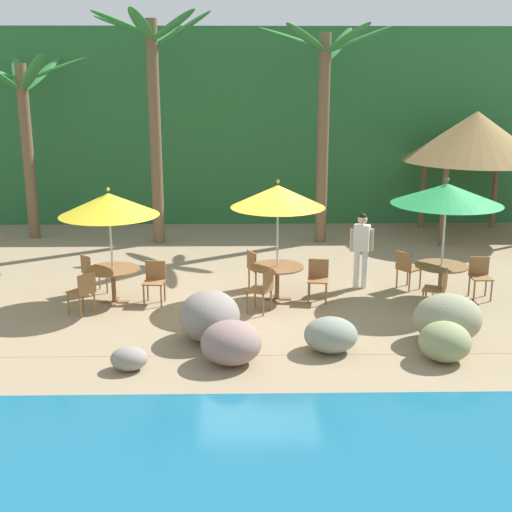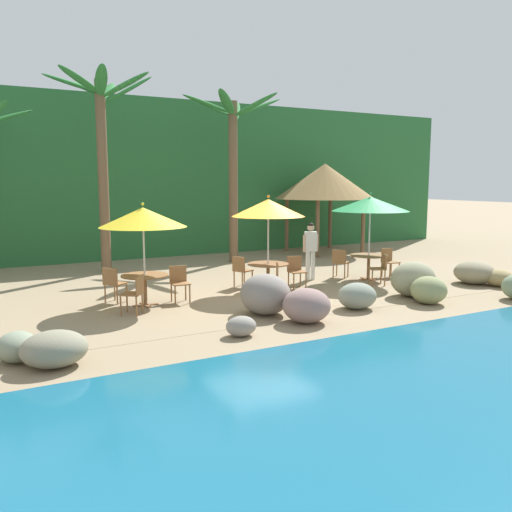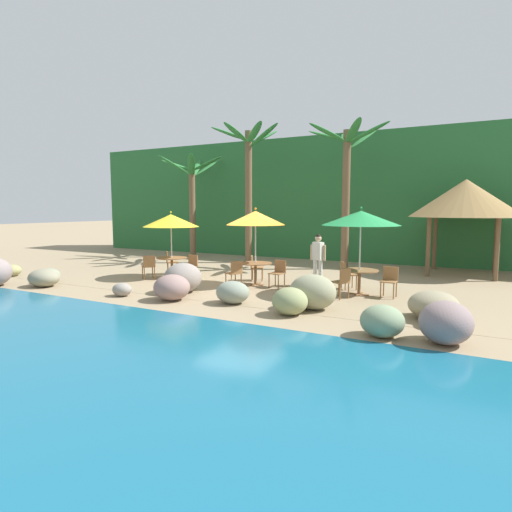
# 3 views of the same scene
# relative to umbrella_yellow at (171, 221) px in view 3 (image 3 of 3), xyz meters

# --- Properties ---
(ground_plane) EXTENTS (120.00, 120.00, 0.00)m
(ground_plane) POSITION_rel_umbrella_yellow_xyz_m (2.99, -0.17, -2.08)
(ground_plane) COLOR #937F60
(terrace_deck) EXTENTS (18.00, 5.20, 0.01)m
(terrace_deck) POSITION_rel_umbrella_yellow_xyz_m (2.99, -0.17, -2.08)
(terrace_deck) COLOR #937F60
(terrace_deck) RESTS_ON ground
(foliage_backdrop) EXTENTS (28.00, 2.40, 6.00)m
(foliage_backdrop) POSITION_rel_umbrella_yellow_xyz_m (2.99, 8.83, 0.92)
(foliage_backdrop) COLOR #286633
(foliage_backdrop) RESTS_ON ground
(rock_seawall) EXTENTS (15.78, 3.46, 0.94)m
(rock_seawall) POSITION_rel_umbrella_yellow_xyz_m (3.32, -2.92, -1.71)
(rock_seawall) COLOR gray
(rock_seawall) RESTS_ON ground
(umbrella_yellow) EXTENTS (2.01, 2.01, 2.42)m
(umbrella_yellow) POSITION_rel_umbrella_yellow_xyz_m (0.00, 0.00, 0.00)
(umbrella_yellow) COLOR silver
(umbrella_yellow) RESTS_ON ground
(dining_table_yellow) EXTENTS (1.10, 1.10, 0.74)m
(dining_table_yellow) POSITION_rel_umbrella_yellow_xyz_m (-0.00, 0.00, -1.47)
(dining_table_yellow) COLOR brown
(dining_table_yellow) RESTS_ON ground
(chair_yellow_seaward) EXTENTS (0.46, 0.46, 0.87)m
(chair_yellow_seaward) POSITION_rel_umbrella_yellow_xyz_m (0.85, 0.01, -1.57)
(chair_yellow_seaward) COLOR olive
(chair_yellow_seaward) RESTS_ON ground
(chair_yellow_inland) EXTENTS (0.60, 0.59, 0.87)m
(chair_yellow_inland) POSITION_rel_umbrella_yellow_xyz_m (-0.59, 0.62, -1.57)
(chair_yellow_inland) COLOR olive
(chair_yellow_inland) RESTS_ON ground
(chair_yellow_left) EXTENTS (0.59, 0.59, 0.87)m
(chair_yellow_left) POSITION_rel_umbrella_yellow_xyz_m (-0.44, -0.73, -1.57)
(chair_yellow_left) COLOR olive
(chair_yellow_left) RESTS_ON ground
(umbrella_orange) EXTENTS (1.93, 1.93, 2.55)m
(umbrella_orange) POSITION_rel_umbrella_yellow_xyz_m (3.40, 0.13, 0.13)
(umbrella_orange) COLOR silver
(umbrella_orange) RESTS_ON ground
(dining_table_orange) EXTENTS (1.10, 1.10, 0.74)m
(dining_table_orange) POSITION_rel_umbrella_yellow_xyz_m (3.40, 0.13, -1.47)
(dining_table_orange) COLOR brown
(dining_table_orange) RESTS_ON ground
(chair_orange_seaward) EXTENTS (0.48, 0.49, 0.87)m
(chair_orange_seaward) POSITION_rel_umbrella_yellow_xyz_m (4.25, 0.09, -1.57)
(chair_orange_seaward) COLOR olive
(chair_orange_seaward) RESTS_ON ground
(chair_orange_inland) EXTENTS (0.56, 0.56, 0.87)m
(chair_orange_inland) POSITION_rel_umbrella_yellow_xyz_m (2.97, 0.87, -1.57)
(chair_orange_inland) COLOR olive
(chair_orange_inland) RESTS_ON ground
(chair_orange_left) EXTENTS (0.57, 0.57, 0.87)m
(chair_orange_left) POSITION_rel_umbrella_yellow_xyz_m (3.08, -0.67, -1.57)
(chair_orange_left) COLOR olive
(chair_orange_left) RESTS_ON ground
(umbrella_green) EXTENTS (2.26, 2.26, 2.57)m
(umbrella_green) POSITION_rel_umbrella_yellow_xyz_m (6.84, 0.14, 0.16)
(umbrella_green) COLOR silver
(umbrella_green) RESTS_ON ground
(dining_table_green) EXTENTS (1.10, 1.10, 0.74)m
(dining_table_green) POSITION_rel_umbrella_yellow_xyz_m (6.84, 0.14, -1.47)
(dining_table_green) COLOR brown
(dining_table_green) RESTS_ON ground
(chair_green_seaward) EXTENTS (0.43, 0.44, 0.87)m
(chair_green_seaward) POSITION_rel_umbrella_yellow_xyz_m (7.69, 0.20, -1.57)
(chair_green_seaward) COLOR olive
(chair_green_seaward) RESTS_ON ground
(chair_green_inland) EXTENTS (0.59, 0.59, 0.87)m
(chair_green_inland) POSITION_rel_umbrella_yellow_xyz_m (6.27, 0.77, -1.57)
(chair_green_inland) COLOR olive
(chair_green_inland) RESTS_ON ground
(chair_green_left) EXTENTS (0.56, 0.56, 0.87)m
(chair_green_left) POSITION_rel_umbrella_yellow_xyz_m (6.57, -0.67, -1.57)
(chair_green_left) COLOR olive
(chair_green_left) RESTS_ON ground
(palm_tree_nearest) EXTENTS (3.70, 3.36, 5.17)m
(palm_tree_nearest) POSITION_rel_umbrella_yellow_xyz_m (-3.39, 5.89, 1.47)
(palm_tree_nearest) COLOR brown
(palm_tree_nearest) RESTS_ON ground
(palm_tree_second) EXTENTS (3.32, 3.36, 6.24)m
(palm_tree_second) POSITION_rel_umbrella_yellow_xyz_m (0.30, 5.19, 2.22)
(palm_tree_second) COLOR brown
(palm_tree_second) RESTS_ON ground
(palm_tree_third) EXTENTS (3.60, 3.35, 5.94)m
(palm_tree_third) POSITION_rel_umbrella_yellow_xyz_m (4.88, 5.24, 1.95)
(palm_tree_third) COLOR brown
(palm_tree_third) RESTS_ON ground
(palapa_hut) EXTENTS (4.04, 4.04, 3.61)m
(palapa_hut) POSITION_rel_umbrella_yellow_xyz_m (9.31, 5.83, 0.81)
(palapa_hut) COLOR brown
(palapa_hut) RESTS_ON ground
(waiter_in_white) EXTENTS (0.52, 0.31, 1.70)m
(waiter_in_white) POSITION_rel_umbrella_yellow_xyz_m (5.28, 0.90, -1.09)
(waiter_in_white) COLOR white
(waiter_in_white) RESTS_ON ground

